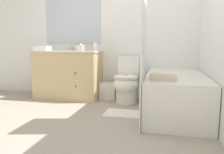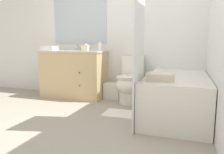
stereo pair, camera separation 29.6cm
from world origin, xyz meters
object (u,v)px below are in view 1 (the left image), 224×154
(toilet, at_px, (126,82))
(sink_faucet, at_px, (72,48))
(wastebasket, at_px, (108,91))
(soap_dispenser, at_px, (95,47))
(vanity_cabinet, at_px, (68,74))
(hand_towel_folded, at_px, (42,48))
(bath_towel_folded, at_px, (163,76))
(bath_mat, at_px, (122,113))
(tissue_box, at_px, (81,48))
(bathtub, at_px, (175,94))

(toilet, bearing_deg, sink_faucet, 164.99)
(wastebasket, relative_size, soap_dispenser, 1.72)
(soap_dispenser, bearing_deg, vanity_cabinet, -171.32)
(hand_towel_folded, height_order, bath_towel_folded, hand_towel_folded)
(bath_mat, bearing_deg, tissue_box, 140.68)
(vanity_cabinet, relative_size, wastebasket, 4.04)
(bath_mat, bearing_deg, toilet, 94.23)
(wastebasket, bearing_deg, tissue_box, -169.02)
(bath_towel_folded, bearing_deg, tissue_box, 145.59)
(sink_faucet, height_order, hand_towel_folded, sink_faucet)
(wastebasket, xyz_separation_m, hand_towel_folded, (-1.10, -0.22, 0.73))
(bath_towel_folded, bearing_deg, bath_mat, 154.89)
(vanity_cabinet, relative_size, sink_faucet, 7.92)
(soap_dispenser, bearing_deg, wastebasket, 3.02)
(toilet, relative_size, soap_dispenser, 4.63)
(bathtub, height_order, bath_towel_folded, bath_towel_folded)
(wastebasket, bearing_deg, bathtub, -28.28)
(wastebasket, xyz_separation_m, bath_towel_folded, (0.91, -1.02, 0.43))
(toilet, relative_size, bath_towel_folded, 2.52)
(toilet, xyz_separation_m, bathtub, (0.74, -0.41, -0.06))
(toilet, bearing_deg, wastebasket, 153.79)
(hand_towel_folded, distance_m, bath_mat, 1.80)
(vanity_cabinet, xyz_separation_m, wastebasket, (0.70, 0.08, -0.28))
(hand_towel_folded, bearing_deg, tissue_box, 11.72)
(vanity_cabinet, bearing_deg, bath_towel_folded, -30.18)
(soap_dispenser, relative_size, bath_mat, 0.34)
(wastebasket, height_order, soap_dispenser, soap_dispenser)
(vanity_cabinet, distance_m, wastebasket, 0.76)
(tissue_box, bearing_deg, sink_faucet, 141.23)
(toilet, xyz_separation_m, tissue_box, (-0.80, 0.08, 0.55))
(sink_faucet, xyz_separation_m, wastebasket, (0.70, -0.11, -0.72))
(bath_towel_folded, height_order, bath_mat, bath_towel_folded)
(wastebasket, height_order, hand_towel_folded, hand_towel_folded)
(wastebasket, xyz_separation_m, soap_dispenser, (-0.22, -0.01, 0.76))
(bath_towel_folded, bearing_deg, hand_towel_folded, 158.28)
(sink_faucet, height_order, soap_dispenser, soap_dispenser)
(bath_towel_folded, xyz_separation_m, bath_mat, (-0.52, 0.24, -0.56))
(sink_faucet, height_order, wastebasket, sink_faucet)
(bathtub, relative_size, bath_mat, 3.21)
(bathtub, bearing_deg, wastebasket, 151.72)
(sink_faucet, bearing_deg, bathtub, -21.23)
(vanity_cabinet, height_order, wastebasket, vanity_cabinet)
(tissue_box, relative_size, hand_towel_folded, 0.58)
(toilet, relative_size, hand_towel_folded, 2.99)
(vanity_cabinet, distance_m, toilet, 1.05)
(bathtub, xyz_separation_m, wastebasket, (-1.08, 0.58, -0.13))
(vanity_cabinet, bearing_deg, toilet, -4.62)
(sink_faucet, distance_m, soap_dispenser, 0.50)
(tissue_box, distance_m, soap_dispenser, 0.24)
(tissue_box, bearing_deg, bath_mat, -39.32)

